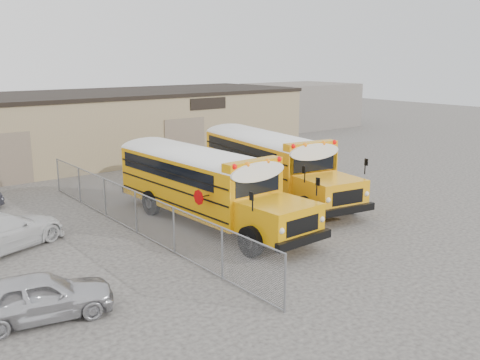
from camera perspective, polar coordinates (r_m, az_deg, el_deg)
ground at (r=23.66m, az=5.56°, el=-4.59°), size 120.00×120.00×0.00m
warehouse at (r=39.75m, az=-14.74°, el=5.73°), size 30.20×10.20×4.67m
chainlink_fence at (r=22.41m, az=-11.05°, el=-3.37°), size 0.07×18.07×1.81m
distant_building_right at (r=56.71m, az=6.48°, el=7.96°), size 10.00×8.00×4.40m
school_bus_left at (r=29.08m, az=-11.85°, el=2.36°), size 3.47×11.26×3.27m
school_bus_right at (r=33.84m, az=-2.89°, el=4.15°), size 4.46×11.64×3.32m
tarp_bundle at (r=23.25m, az=3.72°, el=-3.07°), size 1.14×1.08×1.37m
car_silver at (r=16.07m, az=-20.64°, el=-11.55°), size 4.24×2.41×1.36m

